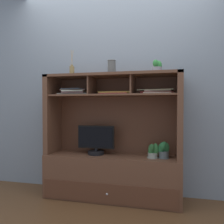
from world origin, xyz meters
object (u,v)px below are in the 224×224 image
at_px(media_console, 112,160).
at_px(magazine_stack_left, 157,92).
at_px(magazine_stack_centre, 74,92).
at_px(tv_monitor, 96,142).
at_px(diffuser_bottle, 72,71).
at_px(potted_succulent, 157,67).
at_px(magazine_stack_right, 116,93).
at_px(potted_orchid, 153,152).
at_px(ceramic_vase, 112,67).
at_px(potted_fern, 164,150).

relative_size(media_console, magazine_stack_left, 3.84).
relative_size(media_console, magazine_stack_centre, 4.02).
bearing_deg(tv_monitor, diffuser_bottle, 173.92).
relative_size(media_console, potted_succulent, 11.76).
bearing_deg(media_console, diffuser_bottle, 177.95).
bearing_deg(magazine_stack_right, magazine_stack_centre, -177.20).
bearing_deg(potted_orchid, tv_monitor, 177.68).
relative_size(magazine_stack_centre, ceramic_vase, 2.47).
bearing_deg(diffuser_bottle, magazine_stack_centre, -37.85).
distance_m(magazine_stack_right, diffuser_bottle, 0.61).
height_order(potted_fern, ceramic_vase, ceramic_vase).
bearing_deg(magazine_stack_left, diffuser_bottle, 179.43).
distance_m(magazine_stack_left, diffuser_bottle, 1.04).
distance_m(media_console, magazine_stack_right, 0.78).
bearing_deg(ceramic_vase, diffuser_bottle, 175.07).
distance_m(diffuser_bottle, potted_succulent, 1.01).
distance_m(media_console, diffuser_bottle, 1.17).
bearing_deg(potted_fern, potted_succulent, -168.87).
xyz_separation_m(tv_monitor, potted_succulent, (0.70, -0.02, 0.84)).
relative_size(tv_monitor, potted_fern, 2.39).
bearing_deg(magazine_stack_centre, magazine_stack_right, 2.80).
bearing_deg(diffuser_bottle, potted_succulent, -2.99).
xyz_separation_m(potted_fern, magazine_stack_right, (-0.55, 0.03, 0.63)).
relative_size(media_console, magazine_stack_right, 4.15).
bearing_deg(magazine_stack_right, potted_succulent, -5.63).
height_order(media_console, magazine_stack_right, media_console).
relative_size(magazine_stack_left, potted_succulent, 3.06).
xyz_separation_m(magazine_stack_left, ceramic_vase, (-0.50, -0.03, 0.29)).
distance_m(tv_monitor, magazine_stack_centre, 0.65).
height_order(potted_orchid, potted_fern, potted_fern).
bearing_deg(media_console, tv_monitor, -175.52).
relative_size(potted_orchid, magazine_stack_left, 0.40).
height_order(media_console, potted_succulent, potted_succulent).
height_order(media_console, magazine_stack_left, media_console).
distance_m(media_console, potted_orchid, 0.48).
bearing_deg(potted_fern, media_console, 178.06).
xyz_separation_m(tv_monitor, diffuser_bottle, (-0.31, 0.03, 0.84)).
relative_size(tv_monitor, magazine_stack_right, 1.17).
bearing_deg(magazine_stack_centre, magazine_stack_left, 1.25).
bearing_deg(ceramic_vase, magazine_stack_centre, 178.47).
bearing_deg(ceramic_vase, potted_orchid, -2.01).
distance_m(potted_orchid, magazine_stack_centre, 1.15).
bearing_deg(ceramic_vase, tv_monitor, 176.93).
distance_m(potted_succulent, ceramic_vase, 0.51).
relative_size(tv_monitor, magazine_stack_centre, 1.13).
height_order(magazine_stack_right, potted_succulent, potted_succulent).
bearing_deg(potted_fern, potted_orchid, -169.37).
bearing_deg(diffuser_bottle, ceramic_vase, -4.93).
xyz_separation_m(diffuser_bottle, potted_succulent, (1.01, -0.05, -0.01)).
xyz_separation_m(potted_orchid, magazine_stack_left, (0.04, 0.05, 0.66)).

